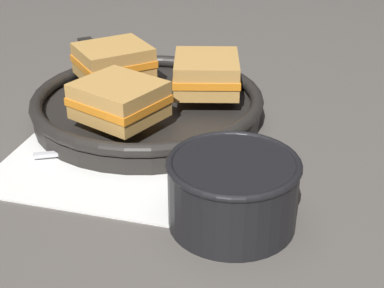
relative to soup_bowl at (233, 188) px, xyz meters
The scene contains 8 objects.
ground_plane 0.15m from the soup_bowl, 141.77° to the left, with size 4.00×4.00×0.00m, color #56514C.
napkin 0.20m from the soup_bowl, 159.11° to the left, with size 0.25×0.21×0.00m.
soup_bowl is the anchor object (origin of this frame).
spoon 0.21m from the soup_bowl, 149.50° to the left, with size 0.14×0.09×0.01m.
skillet 0.27m from the soup_bowl, 129.67° to the left, with size 0.38×0.39×0.04m.
sandwich_near_left 0.27m from the soup_bowl, 111.70° to the left, with size 0.12×0.12×0.05m.
sandwich_near_right 0.35m from the soup_bowl, 133.62° to the left, with size 0.14×0.14×0.05m.
sandwich_far_left 0.22m from the soup_bowl, 144.89° to the left, with size 0.13×0.12×0.05m.
Camera 1 is at (0.22, -0.58, 0.36)m, focal length 55.00 mm.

